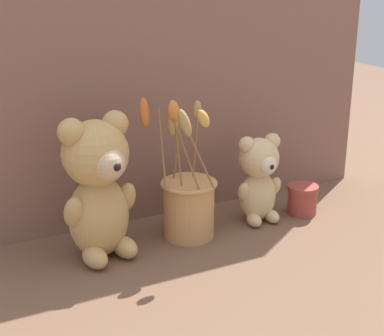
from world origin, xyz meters
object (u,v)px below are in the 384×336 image
Objects in this scene: teddy_bear_medium at (259,177)px; decorative_tin_tall at (302,199)px; teddy_bear_large at (98,185)px; flower_vase at (188,200)px.

decorative_tin_tall is at bearing -6.97° from teddy_bear_medium.
teddy_bear_large is 0.94× the size of flower_vase.
flower_vase reaches higher than teddy_bear_large.
teddy_bear_medium is 0.14m from decorative_tin_tall.
flower_vase is (-0.19, -0.00, -0.02)m from teddy_bear_medium.
decorative_tin_tall is (0.51, -0.01, -0.12)m from teddy_bear_large.
teddy_bear_large is 0.53m from decorative_tin_tall.
teddy_bear_large reaches higher than teddy_bear_medium.
teddy_bear_medium is at bearing 173.03° from decorative_tin_tall.
teddy_bear_large is at bearing -178.89° from flower_vase.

